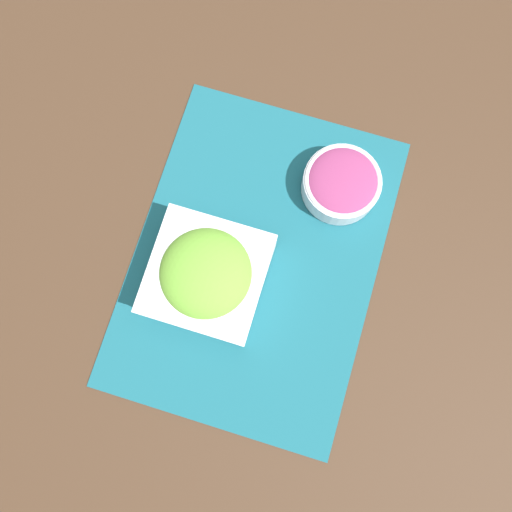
# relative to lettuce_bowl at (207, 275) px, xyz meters

# --- Properties ---
(ground_plane) EXTENTS (3.00, 3.00, 0.00)m
(ground_plane) POSITION_rel_lettuce_bowl_xyz_m (-0.05, 0.06, -0.05)
(ground_plane) COLOR #422D1E
(placemat) EXTENTS (0.53, 0.39, 0.00)m
(placemat) POSITION_rel_lettuce_bowl_xyz_m (-0.05, 0.06, -0.05)
(placemat) COLOR #195B6B
(placemat) RESTS_ON ground_plane
(lettuce_bowl) EXTENTS (0.17, 0.17, 0.09)m
(lettuce_bowl) POSITION_rel_lettuce_bowl_xyz_m (0.00, 0.00, 0.00)
(lettuce_bowl) COLOR white
(lettuce_bowl) RESTS_ON placemat
(onion_bowl) EXTENTS (0.12, 0.12, 0.05)m
(onion_bowl) POSITION_rel_lettuce_bowl_xyz_m (-0.21, 0.16, -0.01)
(onion_bowl) COLOR silver
(onion_bowl) RESTS_ON placemat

